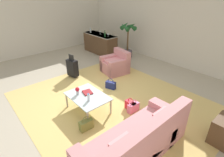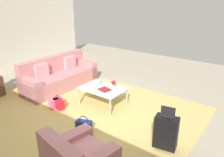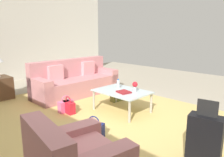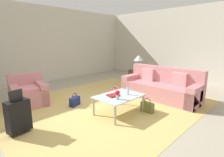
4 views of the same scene
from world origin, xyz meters
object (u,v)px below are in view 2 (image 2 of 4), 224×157
Objects in this scene: water_bottle at (99,81)px; handbag_red at (58,104)px; flower_vase at (113,83)px; coffee_table_book at (105,89)px; coffee_table at (103,90)px; couch at (59,77)px; handbag_pink at (56,103)px; suitcase_black at (166,132)px; handbag_olive at (98,89)px; handbag_navy at (84,126)px.

handbag_red is at bearing 61.40° from water_bottle.
flower_vase is 0.57× the size of handbag_red.
water_bottle is 1.00× the size of flower_vase.
flower_vase reaches higher than coffee_table_book.
water_bottle reaches higher than coffee_table.
water_bottle is 0.79× the size of coffee_table_book.
handbag_pink is (-0.98, 0.95, -0.18)m from couch.
couch is at bearing -11.90° from suitcase_black.
flower_vase reaches higher than coffee_table.
coffee_table is 1.14m from handbag_red.
couch reaches higher than handbag_pink.
couch is 6.51× the size of handbag_olive.
coffee_table is 1.29m from handbag_navy.
coffee_table is 3.06× the size of handbag_olive.
coffee_table reaches higher than handbag_navy.
coffee_table_book is 0.91m from handbag_olive.
water_bottle is 2.35m from suitcase_black.
handbag_pink is (0.10, -0.00, 0.00)m from handbag_red.
coffee_table is 5.35× the size of flower_vase.
coffee_table_book is at bearing 146.31° from coffee_table.
coffee_table is 0.16m from coffee_table_book.
handbag_pink is (0.61, 0.95, -0.41)m from water_bottle.
coffee_table is 1.29× the size of suitcase_black.
coffee_table is (-1.80, 0.10, 0.08)m from couch.
suitcase_black is at bearing -162.74° from handbag_navy.
handbag_pink is at bearing 78.58° from handbag_olive.
handbag_navy is (-0.24, 1.33, -0.44)m from flower_vase.
couch is at bearing -3.19° from coffee_table.
flower_vase is 0.57× the size of handbag_navy.
handbag_red is at bearing 46.82° from flower_vase.
handbag_pink and handbag_navy have the same top height.
suitcase_black is 2.37× the size of handbag_red.
water_bottle reaches higher than handbag_navy.
flower_vase is 1.50m from handbag_pink.
flower_vase is 1.98m from suitcase_black.
water_bottle is 0.57× the size of handbag_navy.
handbag_olive is at bearing -101.42° from handbag_pink.
suitcase_black is 2.83m from handbag_pink.
couch is 2.03m from flower_vase.
couch is 11.37× the size of flower_vase.
handbag_olive is at bearing -20.08° from flower_vase.
coffee_table is at bearing -21.57° from coffee_table_book.
suitcase_black reaches higher than handbag_navy.
suitcase_black reaches higher than water_bottle.
couch reaches higher than handbag_olive.
handbag_red is 1.29m from handbag_olive.
couch is 6.51× the size of handbag_navy.
suitcase_black is at bearing 168.10° from couch.
suitcase_black is at bearing 156.08° from handbag_olive.
flower_vase reaches higher than handbag_navy.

